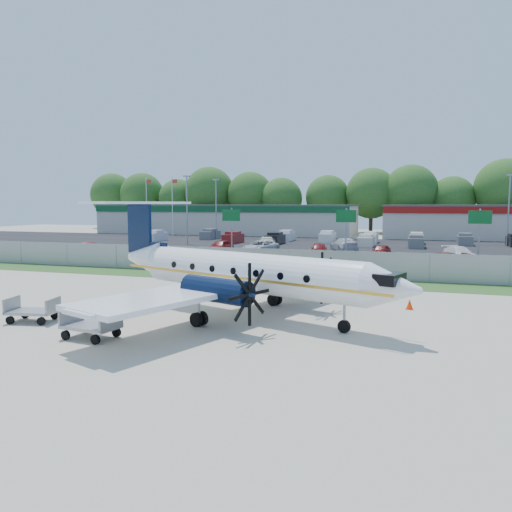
% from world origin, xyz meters
% --- Properties ---
extents(ground, '(170.00, 170.00, 0.00)m').
position_xyz_m(ground, '(0.00, 0.00, 0.00)').
color(ground, '#BCB49F').
rests_on(ground, ground).
extents(grass_verge, '(170.00, 4.00, 0.02)m').
position_xyz_m(grass_verge, '(0.00, 12.00, 0.01)').
color(grass_verge, '#2D561E').
rests_on(grass_verge, ground).
extents(access_road, '(170.00, 8.00, 0.02)m').
position_xyz_m(access_road, '(0.00, 19.00, 0.01)').
color(access_road, black).
rests_on(access_road, ground).
extents(parking_lot, '(170.00, 32.00, 0.02)m').
position_xyz_m(parking_lot, '(0.00, 40.00, 0.01)').
color(parking_lot, black).
rests_on(parking_lot, ground).
extents(perimeter_fence, '(120.00, 0.06, 1.99)m').
position_xyz_m(perimeter_fence, '(0.00, 14.00, 1.00)').
color(perimeter_fence, gray).
rests_on(perimeter_fence, ground).
extents(building_west, '(46.40, 12.40, 5.24)m').
position_xyz_m(building_west, '(-24.00, 61.98, 2.63)').
color(building_west, beige).
rests_on(building_west, ground).
extents(sign_left, '(1.80, 0.26, 5.00)m').
position_xyz_m(sign_left, '(-8.00, 22.91, 3.61)').
color(sign_left, gray).
rests_on(sign_left, ground).
extents(sign_mid, '(1.80, 0.26, 5.00)m').
position_xyz_m(sign_mid, '(3.00, 22.91, 3.61)').
color(sign_mid, gray).
rests_on(sign_mid, ground).
extents(sign_right, '(1.80, 0.26, 5.00)m').
position_xyz_m(sign_right, '(14.00, 22.91, 3.61)').
color(sign_right, gray).
rests_on(sign_right, ground).
extents(flagpole_west, '(1.06, 0.12, 10.00)m').
position_xyz_m(flagpole_west, '(-35.92, 55.00, 5.64)').
color(flagpole_west, white).
rests_on(flagpole_west, ground).
extents(flagpole_east, '(1.06, 0.12, 10.00)m').
position_xyz_m(flagpole_east, '(-30.92, 55.00, 5.64)').
color(flagpole_east, white).
rests_on(flagpole_east, ground).
extents(light_pole_nw, '(0.90, 0.35, 9.09)m').
position_xyz_m(light_pole_nw, '(-20.00, 38.00, 5.23)').
color(light_pole_nw, gray).
rests_on(light_pole_nw, ground).
extents(light_pole_sw, '(0.90, 0.35, 9.09)m').
position_xyz_m(light_pole_sw, '(-20.00, 48.00, 5.23)').
color(light_pole_sw, gray).
rests_on(light_pole_sw, ground).
extents(light_pole_se, '(0.90, 0.35, 9.09)m').
position_xyz_m(light_pole_se, '(20.00, 48.00, 5.23)').
color(light_pole_se, gray).
rests_on(light_pole_se, ground).
extents(tree_line, '(112.00, 6.00, 14.00)m').
position_xyz_m(tree_line, '(0.00, 74.00, 0.00)').
color(tree_line, '#265318').
rests_on(tree_line, ground).
extents(aircraft, '(17.98, 17.51, 5.53)m').
position_xyz_m(aircraft, '(1.09, 0.41, 2.13)').
color(aircraft, white).
rests_on(aircraft, ground).
extents(baggage_cart_near, '(2.34, 1.57, 1.15)m').
position_xyz_m(baggage_cart_near, '(-3.24, -5.50, 0.54)').
color(baggage_cart_near, gray).
rests_on(baggage_cart_near, ground).
extents(baggage_cart_far, '(2.33, 1.66, 1.12)m').
position_xyz_m(baggage_cart_far, '(-7.56, -3.92, 0.52)').
color(baggage_cart_far, gray).
rests_on(baggage_cart_far, ground).
extents(cone_nose, '(0.38, 0.38, 0.54)m').
position_xyz_m(cone_nose, '(8.86, 4.29, 0.25)').
color(cone_nose, '#FF3608').
rests_on(cone_nose, ground).
extents(cone_starboard_wing, '(0.39, 0.39, 0.56)m').
position_xyz_m(cone_starboard_wing, '(-4.69, 14.78, 0.26)').
color(cone_starboard_wing, '#FF3608').
rests_on(cone_starboard_wing, ground).
extents(road_car_west, '(5.50, 3.18, 1.71)m').
position_xyz_m(road_car_west, '(-20.47, 17.85, 0.00)').
color(road_car_west, maroon).
rests_on(road_car_west, ground).
extents(road_car_mid, '(5.17, 3.26, 1.40)m').
position_xyz_m(road_car_mid, '(10.90, 21.31, 0.00)').
color(road_car_mid, maroon).
rests_on(road_car_mid, ground).
extents(parked_car_a, '(1.89, 4.35, 1.46)m').
position_xyz_m(parked_car_a, '(-11.48, 28.67, 0.00)').
color(parked_car_a, maroon).
rests_on(parked_car_a, ground).
extents(parked_car_b, '(3.56, 5.48, 1.40)m').
position_xyz_m(parked_car_b, '(-7.18, 29.55, 0.00)').
color(parked_car_b, silver).
rests_on(parked_car_b, ground).
extents(parked_car_c, '(2.31, 4.23, 1.36)m').
position_xyz_m(parked_car_c, '(-0.55, 28.90, 0.00)').
color(parked_car_c, maroon).
rests_on(parked_car_c, ground).
extents(parked_car_d, '(2.04, 3.95, 1.29)m').
position_xyz_m(parked_car_d, '(5.64, 29.75, 0.00)').
color(parked_car_d, maroon).
rests_on(parked_car_d, ground).
extents(parked_car_e, '(3.46, 4.98, 1.34)m').
position_xyz_m(parked_car_e, '(13.00, 28.87, 0.00)').
color(parked_car_e, silver).
rests_on(parked_car_e, ground).
extents(parked_car_f, '(3.45, 5.54, 1.50)m').
position_xyz_m(parked_car_f, '(-8.03, 34.82, 0.00)').
color(parked_car_f, beige).
rests_on(parked_car_f, ground).
extents(parked_car_g, '(4.18, 5.76, 1.55)m').
position_xyz_m(parked_car_g, '(1.25, 34.55, 0.00)').
color(parked_car_g, silver).
rests_on(parked_car_g, ground).
extents(far_parking_rows, '(56.00, 10.00, 1.60)m').
position_xyz_m(far_parking_rows, '(0.00, 45.00, 0.00)').
color(far_parking_rows, gray).
rests_on(far_parking_rows, ground).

